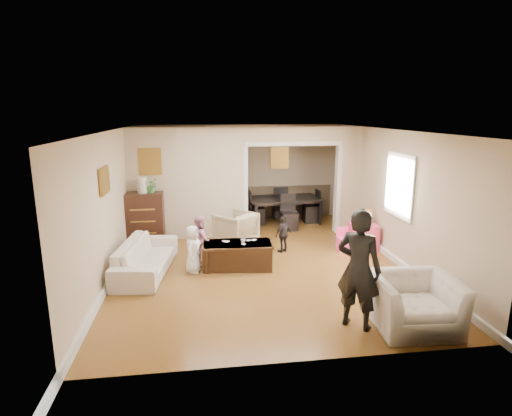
{
  "coord_description": "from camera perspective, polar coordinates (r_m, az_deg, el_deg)",
  "views": [
    {
      "loc": [
        -1.1,
        -7.83,
        2.94
      ],
      "look_at": [
        0.0,
        0.2,
        1.05
      ],
      "focal_mm": 29.02,
      "sensor_mm": 36.0,
      "label": 1
    }
  ],
  "objects": [
    {
      "name": "cereal_box",
      "position": [
        9.42,
        15.09,
        -1.09
      ],
      "size": [
        0.21,
        0.09,
        0.3
      ],
      "primitive_type": "cube",
      "rotation": [
        0.0,
        0.0,
        -0.08
      ],
      "color": "yellow",
      "rests_on": "play_table"
    },
    {
      "name": "child_toddler",
      "position": [
        8.84,
        3.8,
        -3.61
      ],
      "size": [
        0.49,
        0.42,
        0.79
      ],
      "primitive_type": "imported",
      "rotation": [
        0.0,
        0.0,
        -2.55
      ],
      "color": "black",
      "rests_on": "ground"
    },
    {
      "name": "partition_right",
      "position": [
        10.4,
        12.44,
        3.75
      ],
      "size": [
        0.55,
        0.18,
        2.6
      ],
      "primitive_type": "cube",
      "color": "#C5B390",
      "rests_on": "ground"
    },
    {
      "name": "floor",
      "position": [
        8.43,
        0.19,
        -7.27
      ],
      "size": [
        7.0,
        7.0,
        0.0
      ],
      "primitive_type": "plane",
      "color": "olive",
      "rests_on": "ground"
    },
    {
      "name": "framed_art_sofa_wall",
      "position": [
        7.49,
        -20.16,
        3.57
      ],
      "size": [
        0.03,
        0.55,
        0.4
      ],
      "primitive_type": "cube",
      "color": "brown"
    },
    {
      "name": "sofa",
      "position": [
        8.03,
        -14.93,
        -6.54
      ],
      "size": [
        1.07,
        2.14,
        0.6
      ],
      "primitive_type": "imported",
      "rotation": [
        0.0,
        0.0,
        1.44
      ],
      "color": "beige",
      "rests_on": "ground"
    },
    {
      "name": "framed_art_partition",
      "position": [
        9.65,
        -14.38,
        6.24
      ],
      "size": [
        0.45,
        0.03,
        0.55
      ],
      "primitive_type": "cube",
      "color": "brown",
      "rests_on": "partition_left"
    },
    {
      "name": "armchair_back",
      "position": [
        9.4,
        -2.83,
        -2.79
      ],
      "size": [
        1.11,
        1.11,
        0.73
      ],
      "primitive_type": "imported",
      "rotation": [
        0.0,
        0.0,
        3.9
      ],
      "color": "tan",
      "rests_on": "ground"
    },
    {
      "name": "adult_person",
      "position": [
        5.86,
        13.96,
        -8.18
      ],
      "size": [
        0.73,
        0.72,
        1.7
      ],
      "primitive_type": "imported",
      "rotation": [
        0.0,
        0.0,
        2.42
      ],
      "color": "black",
      "rests_on": "ground"
    },
    {
      "name": "play_table",
      "position": [
        9.4,
        14.49,
        -3.77
      ],
      "size": [
        0.62,
        0.62,
        0.55
      ],
      "primitive_type": "cube",
      "rotation": [
        0.0,
        0.0,
        -0.08
      ],
      "color": "#EB3E69",
      "rests_on": "ground"
    },
    {
      "name": "craft_papers",
      "position": [
        8.05,
        -2.25,
        -4.59
      ],
      "size": [
        0.69,
        0.35,
        0.0
      ],
      "color": "white",
      "rests_on": "coffee_table"
    },
    {
      "name": "coffee_table",
      "position": [
        8.04,
        -2.54,
        -6.49
      ],
      "size": [
        1.36,
        0.79,
        0.49
      ],
      "primitive_type": "cube",
      "rotation": [
        0.0,
        0.0,
        -0.11
      ],
      "color": "#351F11",
      "rests_on": "ground"
    },
    {
      "name": "dining_table",
      "position": [
        11.15,
        3.89,
        -0.37
      ],
      "size": [
        2.04,
        1.27,
        0.68
      ],
      "primitive_type": "imported",
      "rotation": [
        0.0,
        0.0,
        0.1
      ],
      "color": "black",
      "rests_on": "ground"
    },
    {
      "name": "toy_block",
      "position": [
        9.38,
        13.64,
        -1.85
      ],
      "size": [
        0.09,
        0.08,
        0.05
      ],
      "primitive_type": "cube",
      "rotation": [
        0.0,
        0.0,
        0.27
      ],
      "color": "red",
      "rests_on": "play_table"
    },
    {
      "name": "play_bowl",
      "position": [
        9.23,
        15.16,
        -2.19
      ],
      "size": [
        0.21,
        0.21,
        0.05
      ],
      "primitive_type": "imported",
      "rotation": [
        0.0,
        0.0,
        -0.08
      ],
      "color": "silver",
      "rests_on": "play_table"
    },
    {
      "name": "coffee_cup",
      "position": [
        7.91,
        -1.8,
        -4.62
      ],
      "size": [
        0.1,
        0.1,
        0.09
      ],
      "primitive_type": "imported",
      "rotation": [
        0.0,
        0.0,
        -0.11
      ],
      "color": "beige",
      "rests_on": "coffee_table"
    },
    {
      "name": "cyan_cup",
      "position": [
        9.23,
        14.14,
        -2.03
      ],
      "size": [
        0.08,
        0.08,
        0.08
      ],
      "primitive_type": "cylinder",
      "color": "#24ACB6",
      "rests_on": "play_table"
    },
    {
      "name": "dresser",
      "position": [
        9.64,
        -15.12,
        -1.43
      ],
      "size": [
        0.86,
        0.48,
        1.18
      ],
      "primitive_type": "cube",
      "color": "black",
      "rests_on": "ground"
    },
    {
      "name": "table_lamp",
      "position": [
        9.49,
        -15.39,
        3.08
      ],
      "size": [
        0.22,
        0.22,
        0.36
      ],
      "primitive_type": "cylinder",
      "color": "beige",
      "rests_on": "dresser"
    },
    {
      "name": "child_kneel_b",
      "position": [
        8.21,
        -7.63,
        -4.33
      ],
      "size": [
        0.48,
        0.55,
        0.98
      ],
      "primitive_type": "imported",
      "rotation": [
        0.0,
        0.0,
        1.81
      ],
      "color": "pink",
      "rests_on": "ground"
    },
    {
      "name": "partition_header",
      "position": [
        9.89,
        5.14,
        10.1
      ],
      "size": [
        2.22,
        0.18,
        0.35
      ],
      "primitive_type": "cube",
      "color": "#C5B390",
      "rests_on": "partition_right"
    },
    {
      "name": "framed_art_alcove",
      "position": [
        11.55,
        3.25,
        6.95
      ],
      "size": [
        0.45,
        0.03,
        0.55
      ],
      "primitive_type": "cube",
      "color": "brown"
    },
    {
      "name": "partition_left",
      "position": [
        9.77,
        -9.32,
        3.3
      ],
      "size": [
        2.75,
        0.18,
        2.6
      ],
      "primitive_type": "cube",
      "color": "#C5B390",
      "rests_on": "ground"
    },
    {
      "name": "child_kneel_a",
      "position": [
        7.8,
        -8.71,
        -5.63
      ],
      "size": [
        0.4,
        0.5,
        0.9
      ],
      "primitive_type": "imported",
      "rotation": [
        0.0,
        0.0,
        1.29
      ],
      "color": "white",
      "rests_on": "ground"
    },
    {
      "name": "window_pane",
      "position": [
        8.47,
        19.23,
        2.95
      ],
      "size": [
        0.03,
        0.95,
        1.1
      ],
      "primitive_type": "cube",
      "color": "white",
      "rests_on": "ground"
    },
    {
      "name": "potted_plant",
      "position": [
        9.46,
        -14.19,
        3.03
      ],
      "size": [
        0.3,
        0.26,
        0.33
      ],
      "primitive_type": "imported",
      "color": "#397534",
      "rests_on": "dresser"
    },
    {
      "name": "armchair_front",
      "position": [
        6.25,
        20.97,
        -12.13
      ],
      "size": [
        1.18,
        1.05,
        0.73
      ],
      "primitive_type": "imported",
      "rotation": [
        0.0,
        0.0,
        -0.06
      ],
      "color": "beige",
      "rests_on": "ground"
    }
  ]
}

